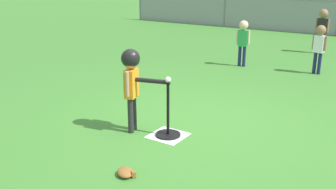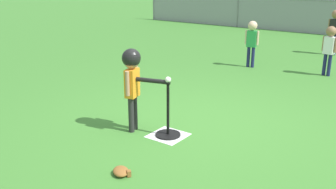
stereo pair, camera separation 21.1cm
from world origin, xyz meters
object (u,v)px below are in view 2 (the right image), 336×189
(batting_tee, at_px, (168,127))
(fielder_near_right, at_px, (330,44))
(baseball_on_tee, at_px, (168,80))
(glove_tossed_aside, at_px, (121,171))
(fielder_deep_left, at_px, (252,38))
(batter_child, at_px, (132,73))
(fielder_near_left, at_px, (335,26))

(batting_tee, xyz_separation_m, fielder_near_right, (0.80, 4.27, 0.52))
(baseball_on_tee, xyz_separation_m, glove_tossed_aside, (0.19, -1.08, -0.70))
(fielder_deep_left, bearing_deg, batting_tee, -79.64)
(batter_child, height_order, fielder_near_left, fielder_near_left)
(batter_child, bearing_deg, batting_tee, 15.41)
(fielder_deep_left, xyz_separation_m, glove_tossed_aside, (0.93, -5.12, -0.61))
(fielder_near_right, bearing_deg, batter_child, -105.94)
(batting_tee, height_order, glove_tossed_aside, batting_tee)
(batting_tee, relative_size, fielder_near_right, 0.71)
(batting_tee, relative_size, baseball_on_tee, 9.49)
(baseball_on_tee, bearing_deg, batting_tee, -90.00)
(batting_tee, relative_size, fielder_deep_left, 0.70)
(baseball_on_tee, xyz_separation_m, batter_child, (-0.46, -0.13, 0.04))
(batter_child, bearing_deg, fielder_deep_left, 93.83)
(baseball_on_tee, distance_m, glove_tossed_aside, 1.30)
(batting_tee, relative_size, batter_child, 0.65)
(fielder_near_left, height_order, fielder_near_right, fielder_near_left)
(batter_child, distance_m, fielder_near_left, 6.65)
(fielder_near_left, bearing_deg, batter_child, -96.95)
(baseball_on_tee, bearing_deg, fielder_near_left, 86.95)
(fielder_near_left, relative_size, fielder_near_right, 1.13)
(fielder_near_right, bearing_deg, fielder_deep_left, -171.49)
(batting_tee, height_order, baseball_on_tee, baseball_on_tee)
(baseball_on_tee, relative_size, fielder_deep_left, 0.07)
(baseball_on_tee, bearing_deg, batter_child, -164.59)
(batter_child, height_order, glove_tossed_aside, batter_child)
(baseball_on_tee, relative_size, batter_child, 0.07)
(fielder_near_left, bearing_deg, glove_tossed_aside, -91.14)
(batting_tee, distance_m, batter_child, 0.82)
(batting_tee, distance_m, glove_tossed_aside, 1.10)
(fielder_near_right, bearing_deg, batting_tee, -100.55)
(batting_tee, bearing_deg, fielder_near_left, 86.95)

